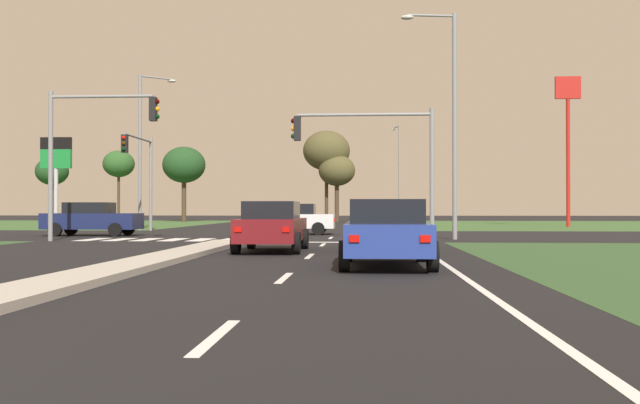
# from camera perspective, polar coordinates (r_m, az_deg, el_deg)

# --- Properties ---
(ground_plane) EXTENTS (200.00, 200.00, 0.00)m
(ground_plane) POSITION_cam_1_polar(r_m,az_deg,el_deg) (34.36, -4.71, -2.71)
(ground_plane) COLOR black
(grass_verge_far_left) EXTENTS (35.00, 35.00, 0.01)m
(grass_verge_far_left) POSITION_cam_1_polar(r_m,az_deg,el_deg) (65.96, -23.90, -1.63)
(grass_verge_far_left) COLOR #385B2D
(grass_verge_far_left) RESTS_ON ground
(grass_verge_far_right) EXTENTS (35.00, 35.00, 0.01)m
(grass_verge_far_right) POSITION_cam_1_polar(r_m,az_deg,el_deg) (61.97, 22.98, -1.71)
(grass_verge_far_right) COLOR #385B2D
(grass_verge_far_right) RESTS_ON ground
(median_island_near) EXTENTS (1.20, 22.00, 0.14)m
(median_island_near) POSITION_cam_1_polar(r_m,az_deg,el_deg) (15.83, -14.81, -4.96)
(median_island_near) COLOR #ADA89E
(median_island_near) RESTS_ON ground
(median_island_far) EXTENTS (1.20, 36.00, 0.14)m
(median_island_far) POSITION_cam_1_polar(r_m,az_deg,el_deg) (59.19, -1.19, -1.74)
(median_island_far) COLOR gray
(median_island_far) RESTS_ON ground
(lane_dash_near) EXTENTS (0.14, 2.00, 0.01)m
(lane_dash_near) POSITION_cam_1_polar(r_m,az_deg,el_deg) (7.25, -8.46, -10.76)
(lane_dash_near) COLOR silver
(lane_dash_near) RESTS_ON ground
(lane_dash_second) EXTENTS (0.14, 2.00, 0.01)m
(lane_dash_second) POSITION_cam_1_polar(r_m,az_deg,el_deg) (13.13, -2.92, -6.18)
(lane_dash_second) COLOR silver
(lane_dash_second) RESTS_ON ground
(lane_dash_third) EXTENTS (0.14, 2.00, 0.01)m
(lane_dash_third) POSITION_cam_1_polar(r_m,az_deg,el_deg) (19.08, -0.85, -4.42)
(lane_dash_third) COLOR silver
(lane_dash_third) RESTS_ON ground
(lane_dash_fourth) EXTENTS (0.14, 2.00, 0.01)m
(lane_dash_fourth) POSITION_cam_1_polar(r_m,az_deg,el_deg) (25.06, 0.23, -3.50)
(lane_dash_fourth) COLOR silver
(lane_dash_fourth) RESTS_ON ground
(lane_dash_fifth) EXTENTS (0.14, 2.00, 0.01)m
(lane_dash_fifth) POSITION_cam_1_polar(r_m,az_deg,el_deg) (31.04, 0.89, -2.93)
(lane_dash_fifth) COLOR silver
(lane_dash_fifth) RESTS_ON ground
(edge_line_right) EXTENTS (0.14, 24.00, 0.01)m
(edge_line_right) POSITION_cam_1_polar(r_m,az_deg,el_deg) (16.13, 10.28, -5.12)
(edge_line_right) COLOR silver
(edge_line_right) RESTS_ON ground
(stop_bar_near) EXTENTS (6.40, 0.50, 0.01)m
(stop_bar_near) POSITION_cam_1_polar(r_m,az_deg,el_deg) (27.03, 1.12, -3.29)
(stop_bar_near) COLOR silver
(stop_bar_near) RESTS_ON ground
(crosswalk_bar_near) EXTENTS (0.70, 2.80, 0.01)m
(crosswalk_bar_near) POSITION_cam_1_polar(r_m,az_deg,el_deg) (30.97, -17.96, -2.91)
(crosswalk_bar_near) COLOR silver
(crosswalk_bar_near) RESTS_ON ground
(crosswalk_bar_second) EXTENTS (0.70, 2.80, 0.01)m
(crosswalk_bar_second) POSITION_cam_1_polar(r_m,az_deg,el_deg) (30.57, -15.96, -2.95)
(crosswalk_bar_second) COLOR silver
(crosswalk_bar_second) RESTS_ON ground
(crosswalk_bar_third) EXTENTS (0.70, 2.80, 0.01)m
(crosswalk_bar_third) POSITION_cam_1_polar(r_m,az_deg,el_deg) (30.20, -13.90, -2.98)
(crosswalk_bar_third) COLOR silver
(crosswalk_bar_third) RESTS_ON ground
(crosswalk_bar_fourth) EXTENTS (0.70, 2.80, 0.01)m
(crosswalk_bar_fourth) POSITION_cam_1_polar(r_m,az_deg,el_deg) (29.88, -11.79, -3.01)
(crosswalk_bar_fourth) COLOR silver
(crosswalk_bar_fourth) RESTS_ON ground
(crosswalk_bar_fifth) EXTENTS (0.70, 2.80, 0.01)m
(crosswalk_bar_fifth) POSITION_cam_1_polar(r_m,az_deg,el_deg) (29.59, -9.64, -3.04)
(crosswalk_bar_fifth) COLOR silver
(crosswalk_bar_fifth) RESTS_ON ground
(crosswalk_bar_sixth) EXTENTS (0.70, 2.80, 0.01)m
(crosswalk_bar_sixth) POSITION_cam_1_polar(r_m,az_deg,el_deg) (29.35, -7.45, -3.07)
(crosswalk_bar_sixth) COLOR silver
(crosswalk_bar_sixth) RESTS_ON ground
(crosswalk_bar_seventh) EXTENTS (0.70, 2.80, 0.01)m
(crosswalk_bar_seventh) POSITION_cam_1_polar(r_m,az_deg,el_deg) (29.15, -5.23, -3.09)
(crosswalk_bar_seventh) COLOR silver
(crosswalk_bar_seventh) RESTS_ON ground
(crosswalk_bar_eighth) EXTENTS (0.70, 2.80, 0.01)m
(crosswalk_bar_eighth) POSITION_cam_1_polar(r_m,az_deg,el_deg) (28.99, -2.98, -3.10)
(crosswalk_bar_eighth) COLOR silver
(crosswalk_bar_eighth) RESTS_ON ground
(car_grey_near) EXTENTS (1.95, 4.53, 1.57)m
(car_grey_near) POSITION_cam_1_polar(r_m,az_deg,el_deg) (21.99, 5.54, -1.83)
(car_grey_near) COLOR slate
(car_grey_near) RESTS_ON ground
(car_blue_second) EXTENTS (2.02, 4.46, 1.50)m
(car_blue_second) POSITION_cam_1_polar(r_m,az_deg,el_deg) (15.81, 5.40, -2.45)
(car_blue_second) COLOR navy
(car_blue_second) RESTS_ON ground
(car_maroon_fourth) EXTENTS (1.95, 4.35, 1.51)m
(car_maroon_fourth) POSITION_cam_1_polar(r_m,az_deg,el_deg) (21.31, -3.90, -1.95)
(car_maroon_fourth) COLOR maroon
(car_maroon_fourth) RESTS_ON ground
(car_navy_fifth) EXTENTS (4.54, 1.99, 1.60)m
(car_navy_fifth) POSITION_cam_1_polar(r_m,az_deg,el_deg) (35.37, -18.05, -1.30)
(car_navy_fifth) COLOR #161E47
(car_navy_fifth) RESTS_ON ground
(car_white_sixth) EXTENTS (4.26, 2.10, 1.54)m
(car_white_sixth) POSITION_cam_1_polar(r_m,az_deg,el_deg) (35.42, -2.18, -1.37)
(car_white_sixth) COLOR silver
(car_white_sixth) RESTS_ON ground
(traffic_signal_near_right) EXTENTS (5.60, 0.32, 5.22)m
(traffic_signal_near_right) POSITION_cam_1_polar(r_m,az_deg,el_deg) (27.48, 4.63, 4.40)
(traffic_signal_near_right) COLOR gray
(traffic_signal_near_right) RESTS_ON ground
(traffic_signal_far_left) EXTENTS (0.32, 4.86, 5.49)m
(traffic_signal_far_left) POSITION_cam_1_polar(r_m,az_deg,el_deg) (40.86, -14.33, 2.98)
(traffic_signal_far_left) COLOR gray
(traffic_signal_far_left) RESTS_ON ground
(traffic_signal_near_left) EXTENTS (4.54, 0.32, 6.04)m
(traffic_signal_near_left) POSITION_cam_1_polar(r_m,az_deg,el_deg) (29.65, -18.28, 4.96)
(traffic_signal_near_left) COLOR gray
(traffic_signal_near_left) RESTS_ON ground
(street_lamp_second) EXTENTS (2.39, 0.54, 9.55)m
(street_lamp_second) POSITION_cam_1_polar(r_m,az_deg,el_deg) (30.31, 10.53, 7.09)
(street_lamp_second) COLOR gray
(street_lamp_second) RESTS_ON ground
(street_lamp_third) EXTENTS (2.00, 1.50, 9.57)m
(street_lamp_third) POSITION_cam_1_polar(r_m,az_deg,el_deg) (44.64, -14.19, 4.65)
(street_lamp_third) COLOR gray
(street_lamp_third) RESTS_ON ground
(street_lamp_fourth) EXTENTS (0.88, 2.57, 10.51)m
(street_lamp_fourth) POSITION_cam_1_polar(r_m,az_deg,el_deg) (77.82, 6.42, 2.80)
(street_lamp_fourth) COLOR gray
(street_lamp_fourth) RESTS_ON ground
(fastfood_pole_sign) EXTENTS (1.80, 0.40, 10.84)m
(fastfood_pole_sign) POSITION_cam_1_polar(r_m,az_deg,el_deg) (53.97, 19.49, 6.56)
(fastfood_pole_sign) COLOR red
(fastfood_pole_sign) RESTS_ON ground
(fuel_price_totem) EXTENTS (1.80, 0.24, 5.43)m
(fuel_price_totem) POSITION_cam_1_polar(r_m,az_deg,el_deg) (43.34, -20.66, 3.00)
(fuel_price_totem) COLOR silver
(fuel_price_totem) RESTS_ON ground
(treeline_near) EXTENTS (3.30, 3.30, 6.53)m
(treeline_near) POSITION_cam_1_polar(r_m,az_deg,el_deg) (76.72, -20.95, 2.30)
(treeline_near) COLOR #423323
(treeline_near) RESTS_ON ground
(treeline_second) EXTENTS (3.27, 3.27, 7.37)m
(treeline_second) POSITION_cam_1_polar(r_m,az_deg,el_deg) (75.97, -16.04, 2.96)
(treeline_second) COLOR #423323
(treeline_second) RESTS_ON ground
(treeline_third) EXTENTS (4.21, 4.21, 7.43)m
(treeline_third) POSITION_cam_1_polar(r_m,az_deg,el_deg) (70.51, -10.99, 2.95)
(treeline_third) COLOR #423323
(treeline_third) RESTS_ON ground
(treeline_fourth) EXTENTS (3.67, 3.67, 6.70)m
(treeline_fourth) POSITION_cam_1_polar(r_m,az_deg,el_deg) (70.06, 1.38, 2.54)
(treeline_fourth) COLOR #423323
(treeline_fourth) RESTS_ON ground
(treeline_fifth) EXTENTS (4.76, 4.76, 9.21)m
(treeline_fifth) POSITION_cam_1_polar(r_m,az_deg,el_deg) (71.10, 0.53, 4.17)
(treeline_fifth) COLOR #423323
(treeline_fifth) RESTS_ON ground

